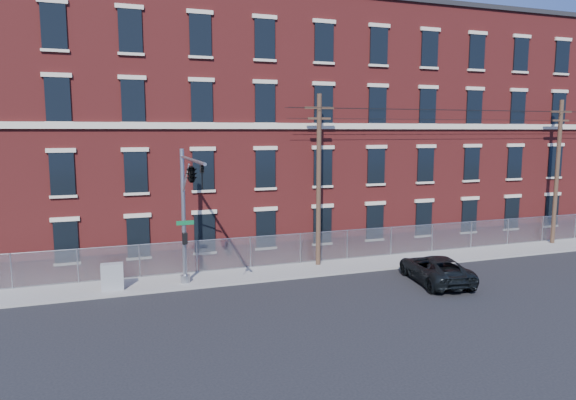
% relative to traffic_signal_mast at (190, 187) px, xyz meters
% --- Properties ---
extents(ground, '(140.00, 140.00, 0.00)m').
position_rel_traffic_signal_mast_xyz_m(ground, '(6.00, -2.18, -5.39)').
color(ground, black).
rests_on(ground, ground).
extents(sidewalk, '(65.00, 3.00, 0.12)m').
position_rel_traffic_signal_mast_xyz_m(sidewalk, '(18.00, 2.82, -5.33)').
color(sidewalk, gray).
rests_on(sidewalk, ground).
extents(mill_building, '(55.30, 14.32, 16.30)m').
position_rel_traffic_signal_mast_xyz_m(mill_building, '(18.00, 11.75, 2.76)').
color(mill_building, maroon).
rests_on(mill_building, ground).
extents(chain_link_fence, '(59.06, 0.06, 1.85)m').
position_rel_traffic_signal_mast_xyz_m(chain_link_fence, '(18.00, 4.12, -4.33)').
color(chain_link_fence, '#A5A8AD').
rests_on(chain_link_fence, ground).
extents(traffic_signal_mast, '(0.90, 6.75, 7.00)m').
position_rel_traffic_signal_mast_xyz_m(traffic_signal_mast, '(0.00, 0.00, 0.00)').
color(traffic_signal_mast, '#9EA0A5').
rests_on(traffic_signal_mast, ground).
extents(utility_pole_near, '(1.80, 0.28, 10.00)m').
position_rel_traffic_signal_mast_xyz_m(utility_pole_near, '(8.00, 3.42, -0.05)').
color(utility_pole_near, '#4D3526').
rests_on(utility_pole_near, ground).
extents(utility_pole_mid, '(1.80, 0.28, 10.00)m').
position_rel_traffic_signal_mast_xyz_m(utility_pole_mid, '(26.00, 3.42, -0.05)').
color(utility_pole_mid, '#4D3526').
rests_on(utility_pole_mid, ground).
extents(overhead_wires, '(40.00, 0.62, 0.62)m').
position_rel_traffic_signal_mast_xyz_m(overhead_wires, '(26.00, 3.42, 3.73)').
color(overhead_wires, black).
rests_on(overhead_wires, ground).
extents(pickup_truck, '(3.20, 5.55, 1.46)m').
position_rel_traffic_signal_mast_xyz_m(pickup_truck, '(12.63, -1.64, -4.66)').
color(pickup_truck, black).
rests_on(pickup_truck, ground).
extents(utility_cabinet, '(1.09, 0.57, 1.34)m').
position_rel_traffic_signal_mast_xyz_m(utility_cabinet, '(-3.61, 2.26, -4.60)').
color(utility_cabinet, gray).
rests_on(utility_cabinet, sidewalk).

